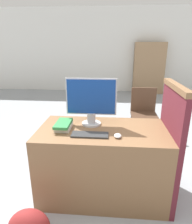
{
  "coord_description": "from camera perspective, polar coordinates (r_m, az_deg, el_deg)",
  "views": [
    {
      "loc": [
        0.09,
        -1.52,
        1.59
      ],
      "look_at": [
        -0.06,
        0.32,
        0.97
      ],
      "focal_mm": 32.0,
      "sensor_mm": 36.0,
      "label": 1
    }
  ],
  "objects": [
    {
      "name": "far_chair",
      "position": [
        3.63,
        13.46,
        0.44
      ],
      "size": [
        0.44,
        0.44,
        0.87
      ],
      "rotation": [
        0.0,
        0.0,
        0.0
      ],
      "color": "#4C3323",
      "rests_on": "ground_plane"
    },
    {
      "name": "book_stack",
      "position": [
        2.07,
        -9.25,
        -3.76
      ],
      "size": [
        0.15,
        0.28,
        0.07
      ],
      "color": "silver",
      "rests_on": "desk"
    },
    {
      "name": "keyboard",
      "position": [
        1.9,
        -1.76,
        -6.51
      ],
      "size": [
        0.35,
        0.13,
        0.02
      ],
      "color": "#2D2D2D",
      "rests_on": "desk"
    },
    {
      "name": "mouse",
      "position": [
        1.87,
        6.22,
        -6.76
      ],
      "size": [
        0.07,
        0.09,
        0.03
      ],
      "color": "silver",
      "rests_on": "desk"
    },
    {
      "name": "monitor",
      "position": [
        2.08,
        -1.38,
        3.04
      ],
      "size": [
        0.53,
        0.2,
        0.5
      ],
      "color": "#B7B7BC",
      "rests_on": "desk"
    },
    {
      "name": "wall_back",
      "position": [
        7.2,
        4.32,
        17.04
      ],
      "size": [
        12.0,
        0.06,
        2.8
      ],
      "color": "white",
      "rests_on": "ground_plane"
    },
    {
      "name": "ground_plane",
      "position": [
        2.2,
        1.07,
        -27.68
      ],
      "size": [
        20.0,
        20.0,
        0.0
      ],
      "primitive_type": "plane",
      "color": "#93999E"
    },
    {
      "name": "carrel_divider",
      "position": [
        2.18,
        20.19,
        -8.57
      ],
      "size": [
        0.07,
        0.72,
        1.25
      ],
      "color": "#5B1E28",
      "rests_on": "ground_plane"
    },
    {
      "name": "desk",
      "position": [
        2.23,
        1.77,
        -14.07
      ],
      "size": [
        1.31,
        0.71,
        0.77
      ],
      "color": "brown",
      "rests_on": "ground_plane"
    },
    {
      "name": "bookshelf_far",
      "position": [
        7.1,
        14.86,
        11.95
      ],
      "size": [
        1.01,
        0.32,
        1.68
      ],
      "color": "#9E7A56",
      "rests_on": "ground_plane"
    }
  ]
}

